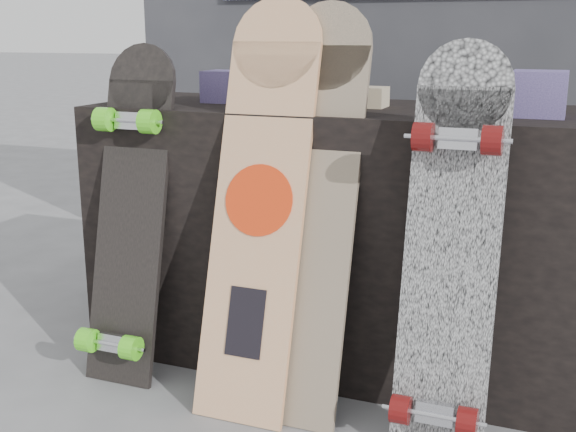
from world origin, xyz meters
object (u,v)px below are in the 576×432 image
at_px(longboard_celtic, 312,198).
at_px(longboard_cascadia, 451,248).
at_px(vendor_table, 353,235).
at_px(longboard_geisha, 261,194).
at_px(skateboard_dark, 129,209).

height_order(longboard_celtic, longboard_cascadia, longboard_celtic).
xyz_separation_m(vendor_table, longboard_celtic, (-0.02, -0.33, 0.19)).
bearing_deg(longboard_geisha, longboard_cascadia, -7.64).
relative_size(longboard_celtic, longboard_cascadia, 1.10).
distance_m(longboard_geisha, longboard_celtic, 0.14).
distance_m(longboard_geisha, longboard_cascadia, 0.54).
xyz_separation_m(longboard_cascadia, skateboard_dark, (-0.95, 0.08, -0.01)).
bearing_deg(vendor_table, skateboard_dark, -149.50).
xyz_separation_m(vendor_table, longboard_geisha, (-0.16, -0.35, 0.19)).
bearing_deg(skateboard_dark, longboard_geisha, -0.89).
bearing_deg(vendor_table, longboard_geisha, -114.56).
distance_m(vendor_table, longboard_geisha, 0.43).
bearing_deg(longboard_geisha, vendor_table, 65.44).
relative_size(vendor_table, longboard_cascadia, 1.59).
relative_size(longboard_geisha, longboard_cascadia, 1.11).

